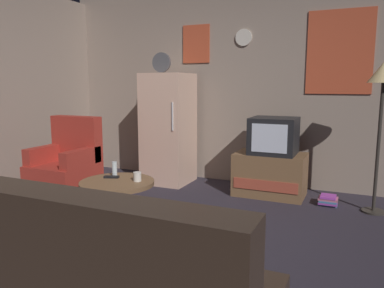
{
  "coord_description": "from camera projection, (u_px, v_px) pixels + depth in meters",
  "views": [
    {
      "loc": [
        1.57,
        -2.56,
        1.35
      ],
      "look_at": [
        0.02,
        0.9,
        0.75
      ],
      "focal_mm": 35.11,
      "sensor_mm": 36.0,
      "label": 1
    }
  ],
  "objects": [
    {
      "name": "book_stack",
      "position": [
        328.0,
        200.0,
        4.23
      ],
      "size": [
        0.21,
        0.18,
        0.12
      ],
      "color": "#4F6699",
      "rests_on": "ground_plane"
    },
    {
      "name": "fridge",
      "position": [
        168.0,
        128.0,
        5.15
      ],
      "size": [
        0.6,
        0.62,
        1.77
      ],
      "color": "beige",
      "rests_on": "ground_plane"
    },
    {
      "name": "standing_lamp",
      "position": [
        383.0,
        84.0,
        3.8
      ],
      "size": [
        0.32,
        0.32,
        1.59
      ],
      "color": "#332D28",
      "rests_on": "ground_plane"
    },
    {
      "name": "mug_ceramic_white",
      "position": [
        137.0,
        177.0,
        3.63
      ],
      "size": [
        0.08,
        0.08,
        0.09
      ],
      "primitive_type": "cylinder",
      "color": "silver",
      "rests_on": "coffee_table"
    },
    {
      "name": "armchair",
      "position": [
        67.0,
        168.0,
        4.61
      ],
      "size": [
        0.68,
        0.68,
        0.96
      ],
      "color": "#A52D23",
      "rests_on": "ground_plane"
    },
    {
      "name": "ground_plane",
      "position": [
        146.0,
        247.0,
        3.15
      ],
      "size": [
        12.0,
        12.0,
        0.0
      ],
      "primitive_type": "plane",
      "color": "#2D2833"
    },
    {
      "name": "wine_glass",
      "position": [
        114.0,
        169.0,
        3.83
      ],
      "size": [
        0.05,
        0.05,
        0.15
      ],
      "primitive_type": "cylinder",
      "color": "silver",
      "rests_on": "coffee_table"
    },
    {
      "name": "crt_tv",
      "position": [
        274.0,
        136.0,
        4.52
      ],
      "size": [
        0.54,
        0.51,
        0.44
      ],
      "color": "black",
      "rests_on": "tv_stand"
    },
    {
      "name": "remote_control",
      "position": [
        111.0,
        177.0,
        3.75
      ],
      "size": [
        0.16,
        0.09,
        0.02
      ],
      "primitive_type": "cube",
      "rotation": [
        0.0,
        0.0,
        0.37
      ],
      "color": "black",
      "rests_on": "coffee_table"
    },
    {
      "name": "tv_stand",
      "position": [
        270.0,
        174.0,
        4.61
      ],
      "size": [
        0.84,
        0.53,
        0.52
      ],
      "color": "brown",
      "rests_on": "ground_plane"
    },
    {
      "name": "coffee_table",
      "position": [
        118.0,
        202.0,
        3.67
      ],
      "size": [
        0.72,
        0.72,
        0.43
      ],
      "color": "brown",
      "rests_on": "ground_plane"
    },
    {
      "name": "wall_with_art",
      "position": [
        237.0,
        83.0,
        5.14
      ],
      "size": [
        5.2,
        0.12,
        2.73
      ],
      "color": "gray",
      "rests_on": "ground_plane"
    }
  ]
}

